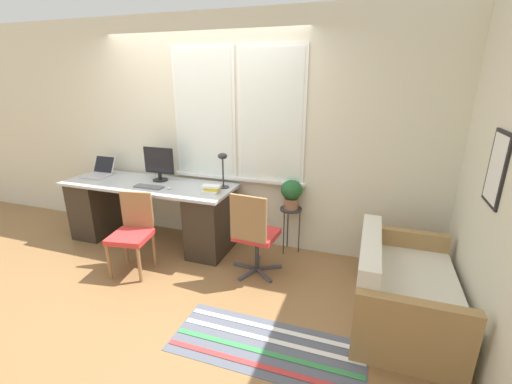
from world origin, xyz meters
name	(u,v)px	position (x,y,z in m)	size (l,w,h in m)	color
ground_plane	(179,262)	(0.00, 0.00, 0.00)	(14.00, 14.00, 0.00)	olive
wall_back_with_window	(207,133)	(0.02, 0.80, 1.36)	(9.00, 0.12, 2.70)	beige
wall_right_with_picture	(492,168)	(2.83, 0.00, 1.35)	(0.08, 9.00, 2.70)	beige
desk	(151,211)	(-0.59, 0.36, 0.42)	(2.14, 0.72, 0.78)	#B2B7BC
laptop	(99,172)	(-1.39, 0.43, 0.83)	(0.31, 0.35, 0.24)	#B7B7BC
monitor	(159,164)	(-0.51, 0.51, 0.99)	(0.40, 0.19, 0.42)	black
keyboard	(149,187)	(-0.48, 0.22, 0.79)	(0.35, 0.12, 0.02)	slate
mouse	(169,188)	(-0.21, 0.23, 0.79)	(0.04, 0.06, 0.03)	silver
desk_lamp	(223,163)	(0.35, 0.50, 1.07)	(0.13, 0.13, 0.41)	#2D2D33
book_stack	(211,189)	(0.30, 0.30, 0.82)	(0.22, 0.17, 0.09)	white
desk_chair_wooden	(132,231)	(-0.37, -0.27, 0.45)	(0.45, 0.46, 0.84)	olive
office_chair_swivel	(254,233)	(0.89, 0.05, 0.48)	(0.53, 0.54, 0.93)	#47474C
couch_loveseat	(401,292)	(2.31, -0.21, 0.26)	(0.79, 1.27, 0.72)	white
plant_stand	(291,213)	(1.13, 0.67, 0.49)	(0.26, 0.26, 0.55)	#333338
potted_plant	(292,192)	(1.13, 0.67, 0.75)	(0.25, 0.25, 0.34)	#9E6B4C
floor_rug_striped	(267,346)	(1.33, -0.91, 0.00)	(1.52, 0.61, 0.01)	#565B6B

